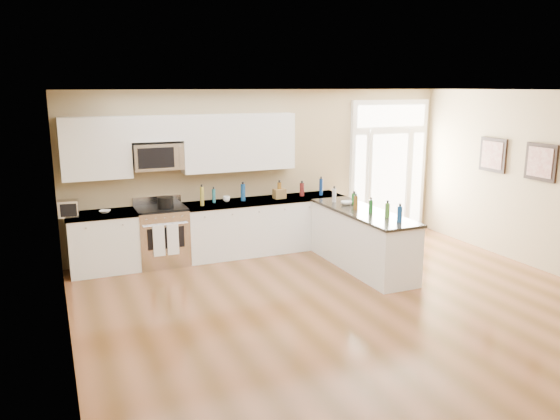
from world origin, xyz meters
name	(u,v)px	position (x,y,z in m)	size (l,w,h in m)	color
ground	(393,334)	(0.00, 0.00, 0.00)	(8.00, 8.00, 0.00)	brown
room_shell	(400,192)	(0.00, 0.00, 1.71)	(8.00, 8.00, 8.00)	tan
back_cabinet_left	(104,244)	(-2.87, 3.69, 0.44)	(1.10, 0.66, 0.94)	white
back_cabinet_right	(265,227)	(-0.16, 3.69, 0.44)	(2.85, 0.66, 0.94)	white
peninsula_cabinet	(362,241)	(0.93, 2.24, 0.43)	(0.69, 2.32, 0.94)	white
upper_cabinet_left	(95,148)	(-2.88, 3.83, 1.93)	(1.04, 0.33, 0.95)	white
upper_cabinet_right	(239,142)	(-0.57, 3.83, 1.93)	(1.94, 0.33, 0.95)	white
upper_cabinet_short	(156,128)	(-1.95, 3.83, 2.20)	(0.82, 0.33, 0.40)	white
microwave	(158,156)	(-1.95, 3.80, 1.76)	(0.78, 0.41, 0.42)	silver
entry_door	(388,167)	(2.55, 3.95, 1.30)	(1.70, 0.10, 2.60)	white
wall_art_near	(493,155)	(3.47, 2.20, 1.70)	(0.05, 0.58, 0.58)	black
wall_art_far	(541,162)	(3.47, 1.20, 1.70)	(0.05, 0.58, 0.58)	black
kitchen_range	(162,236)	(-1.96, 3.69, 0.48)	(0.79, 0.70, 1.08)	silver
stockpot	(165,202)	(-1.90, 3.60, 1.05)	(0.26, 0.26, 0.20)	black
toaster_oven	(68,209)	(-3.35, 3.62, 1.07)	(0.29, 0.23, 0.25)	silver
cardboard_box	(279,194)	(0.10, 3.64, 1.02)	(0.20, 0.15, 0.17)	brown
bowl_left	(105,212)	(-2.82, 3.68, 0.96)	(0.17, 0.17, 0.04)	white
bowl_peninsula	(346,203)	(0.91, 2.72, 0.97)	(0.19, 0.19, 0.06)	white
cup_counter	(226,199)	(-0.84, 3.74, 0.99)	(0.12, 0.12, 0.10)	white
counter_bottles	(308,197)	(0.34, 3.01, 1.06)	(2.41, 2.43, 0.31)	#19591E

